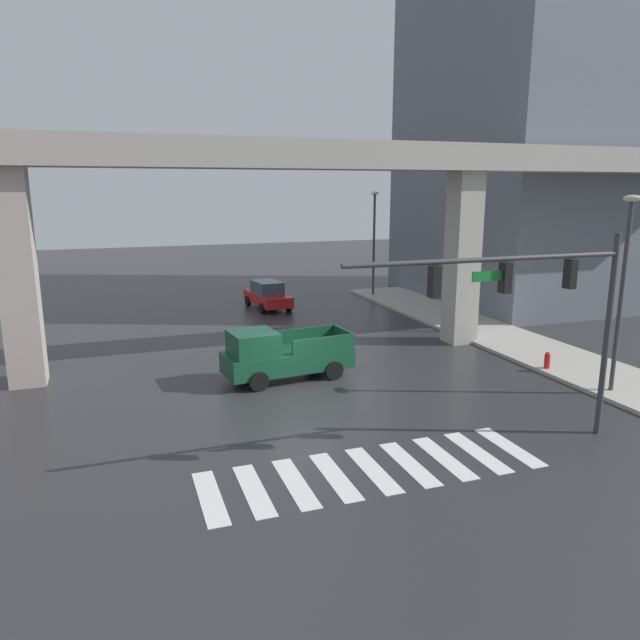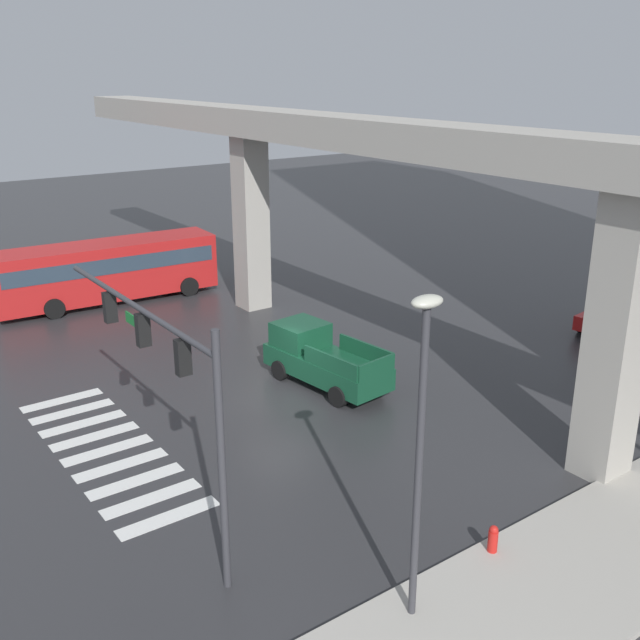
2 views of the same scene
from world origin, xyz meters
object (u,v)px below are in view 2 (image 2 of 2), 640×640
Objects in this scene: city_bus at (107,268)px; sedan_red at (617,312)px; fire_hydrant at (493,541)px; traffic_signal_mast at (164,364)px; pickup_truck at (321,358)px; street_lamp_near_corner at (421,427)px.

sedan_red is at bearing 43.76° from city_bus.
city_bus is 12.86× the size of fire_hydrant.
city_bus is at bearing 163.78° from traffic_signal_mast.
sedan_red is at bearing 77.67° from pickup_truck.
fire_hydrant is at bearing 97.61° from street_lamp_near_corner.
fire_hydrant is at bearing -65.55° from sedan_red.
traffic_signal_mast is 6.47m from street_lamp_near_corner.
sedan_red is at bearing 114.45° from fire_hydrant.
traffic_signal_mast reaches higher than pickup_truck.
traffic_signal_mast is (5.20, -8.36, 3.57)m from pickup_truck.
traffic_signal_mast reaches higher than sedan_red.
sedan_red is at bearing 112.10° from street_lamp_near_corner.
fire_hydrant is (-0.40, 2.99, -4.13)m from street_lamp_near_corner.
city_bus is (-14.39, -2.66, 0.73)m from pickup_truck.
pickup_truck is at bearing 10.49° from city_bus.
street_lamp_near_corner reaches higher than fire_hydrant.
pickup_truck is 14.39m from sedan_red.
pickup_truck is 0.48× the size of city_bus.
traffic_signal_mast reaches higher than fire_hydrant.
street_lamp_near_corner is at bearing 24.43° from traffic_signal_mast.
traffic_signal_mast is 10.22× the size of fire_hydrant.
pickup_truck is at bearing -102.33° from sedan_red.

